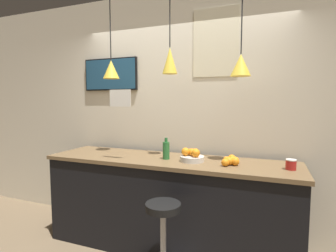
{
  "coord_description": "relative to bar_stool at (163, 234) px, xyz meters",
  "views": [
    {
      "loc": [
        0.99,
        -1.97,
        1.59
      ],
      "look_at": [
        0.0,
        0.59,
        1.34
      ],
      "focal_mm": 28.0,
      "sensor_mm": 36.0,
      "label": 1
    }
  ],
  "objects": [
    {
      "name": "back_wall",
      "position": [
        -0.18,
        1.04,
        0.99
      ],
      "size": [
        8.0,
        0.06,
        2.9
      ],
      "color": "beige",
      "rests_on": "ground_plane"
    },
    {
      "name": "service_counter",
      "position": [
        -0.18,
        0.58,
        0.03
      ],
      "size": [
        2.67,
        0.7,
        0.99
      ],
      "color": "black",
      "rests_on": "ground_plane"
    },
    {
      "name": "bar_stool",
      "position": [
        0.0,
        0.0,
        0.0
      ],
      "size": [
        0.38,
        0.38,
        0.73
      ],
      "color": "#B7B7BC",
      "rests_on": "ground_plane"
    },
    {
      "name": "fruit_bowl",
      "position": [
        0.09,
        0.56,
        0.58
      ],
      "size": [
        0.24,
        0.24,
        0.14
      ],
      "color": "beige",
      "rests_on": "service_counter"
    },
    {
      "name": "orange_pile",
      "position": [
        0.49,
        0.55,
        0.56
      ],
      "size": [
        0.16,
        0.26,
        0.08
      ],
      "color": "orange",
      "rests_on": "service_counter"
    },
    {
      "name": "juice_bottle",
      "position": [
        -0.19,
        0.55,
        0.62
      ],
      "size": [
        0.07,
        0.07,
        0.23
      ],
      "color": "#286B33",
      "rests_on": "service_counter"
    },
    {
      "name": "spread_jar",
      "position": [
        1.01,
        0.55,
        0.57
      ],
      "size": [
        0.09,
        0.09,
        0.09
      ],
      "color": "red",
      "rests_on": "service_counter"
    },
    {
      "name": "pendant_lamp_left",
      "position": [
        -0.9,
        0.63,
        1.51
      ],
      "size": [
        0.19,
        0.19,
        0.95
      ],
      "color": "black"
    },
    {
      "name": "pendant_lamp_middle",
      "position": [
        -0.18,
        0.63,
        1.56
      ],
      "size": [
        0.16,
        0.16,
        0.92
      ],
      "color": "black"
    },
    {
      "name": "pendant_lamp_right",
      "position": [
        0.54,
        0.63,
        1.48
      ],
      "size": [
        0.19,
        0.19,
        0.97
      ],
      "color": "black"
    },
    {
      "name": "mounted_tv",
      "position": [
        -1.14,
        0.98,
        1.49
      ],
      "size": [
        0.77,
        0.04,
        0.41
      ],
      "color": "black"
    },
    {
      "name": "hanging_menu_board",
      "position": [
        -0.59,
        0.31,
        1.17
      ],
      "size": [
        0.24,
        0.01,
        0.17
      ],
      "color": "white"
    },
    {
      "name": "wall_poster",
      "position": [
        0.23,
        1.0,
        1.79
      ],
      "size": [
        0.51,
        0.01,
        0.76
      ],
      "color": "beige"
    }
  ]
}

